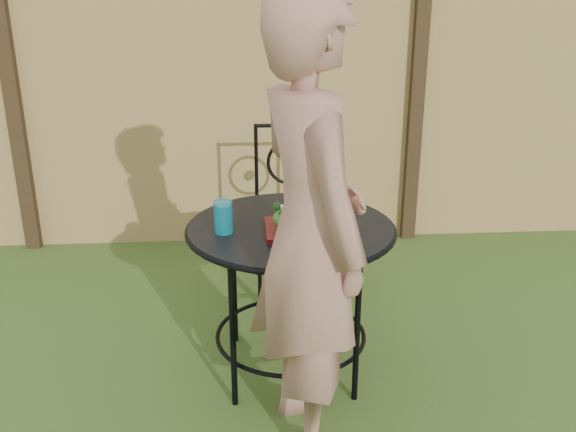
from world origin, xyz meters
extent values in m
cube|color=tan|center=(0.00, 2.20, 0.90)|extent=(8.00, 0.05, 1.80)
cube|color=black|center=(-1.30, 2.15, 0.95)|extent=(0.09, 0.09, 1.90)
cube|color=black|center=(1.30, 2.15, 0.95)|extent=(0.09, 0.09, 1.90)
cylinder|color=black|center=(0.35, 0.57, 0.71)|extent=(0.90, 0.90, 0.02)
torus|color=black|center=(0.35, 0.57, 0.71)|extent=(0.92, 0.92, 0.02)
torus|color=black|center=(0.35, 0.57, 0.18)|extent=(0.70, 0.70, 0.02)
cylinder|color=black|center=(0.61, 0.83, 0.35)|extent=(0.03, 0.03, 0.71)
cylinder|color=black|center=(0.09, 0.83, 0.35)|extent=(0.03, 0.03, 0.71)
cylinder|color=black|center=(0.09, 0.31, 0.35)|extent=(0.03, 0.03, 0.71)
cylinder|color=black|center=(0.61, 0.31, 0.35)|extent=(0.03, 0.03, 0.71)
cube|color=black|center=(0.42, 1.39, 0.45)|extent=(0.46, 0.46, 0.03)
cylinder|color=black|center=(0.42, 1.60, 0.94)|extent=(0.42, 0.02, 0.02)
torus|color=black|center=(0.42, 1.60, 0.72)|extent=(0.28, 0.02, 0.28)
cylinder|color=black|center=(0.22, 1.19, 0.22)|extent=(0.02, 0.02, 0.44)
cylinder|color=black|center=(0.62, 1.19, 0.22)|extent=(0.02, 0.02, 0.44)
cylinder|color=black|center=(0.22, 1.59, 0.22)|extent=(0.02, 0.02, 0.44)
cylinder|color=black|center=(0.62, 1.59, 0.22)|extent=(0.02, 0.02, 0.44)
cylinder|color=black|center=(0.22, 1.60, 0.70)|extent=(0.02, 0.02, 0.50)
cylinder|color=black|center=(0.62, 1.60, 0.70)|extent=(0.02, 0.02, 0.50)
imported|color=#A3705D|center=(0.38, 0.11, 0.87)|extent=(0.59, 0.73, 1.74)
cube|color=#4B0A0D|center=(0.37, 0.49, 0.74)|extent=(0.27, 0.27, 0.02)
ellipsoid|color=#235614|center=(0.37, 0.49, 0.79)|extent=(0.21, 0.21, 0.08)
cylinder|color=silver|center=(0.38, 0.49, 0.92)|extent=(0.01, 0.01, 0.18)
cylinder|color=#0B6F82|center=(0.06, 0.51, 0.79)|extent=(0.08, 0.08, 0.14)
camera|label=1|loc=(0.15, -2.03, 1.74)|focal=40.00mm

